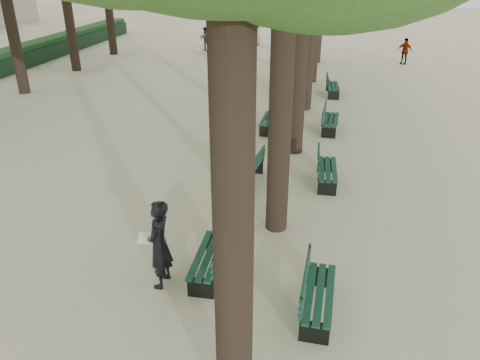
# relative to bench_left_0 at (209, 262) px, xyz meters

# --- Properties ---
(ground) EXTENTS (120.00, 120.00, 0.00)m
(ground) POSITION_rel_bench_left_0_xyz_m (-0.37, -0.90, -0.27)
(ground) COLOR beige
(ground) RESTS_ON ground
(bench_left_0) EXTENTS (0.61, 1.81, 0.92)m
(bench_left_0) POSITION_rel_bench_left_0_xyz_m (0.00, 0.00, 0.00)
(bench_left_0) COLOR black
(bench_left_0) RESTS_ON ground
(bench_left_1) EXTENTS (0.79, 1.86, 0.92)m
(bench_left_1) POSITION_rel_bench_left_0_xyz_m (-0.00, 4.34, 0.00)
(bench_left_1) COLOR black
(bench_left_1) RESTS_ON ground
(bench_left_2) EXTENTS (0.61, 1.81, 0.92)m
(bench_left_2) POSITION_rel_bench_left_0_xyz_m (0.00, 9.10, 0.00)
(bench_left_2) COLOR black
(bench_left_2) RESTS_ON ground
(bench_left_3) EXTENTS (0.80, 1.86, 0.92)m
(bench_left_3) POSITION_rel_bench_left_0_xyz_m (-0.00, 14.12, 0.00)
(bench_left_3) COLOR black
(bench_left_3) RESTS_ON ground
(bench_right_0) EXTENTS (0.62, 1.82, 0.92)m
(bench_right_0) POSITION_rel_bench_left_0_xyz_m (2.27, -0.77, 0.00)
(bench_right_0) COLOR black
(bench_right_0) RESTS_ON ground
(bench_right_1) EXTENTS (0.66, 1.83, 0.92)m
(bench_right_1) POSITION_rel_bench_left_0_xyz_m (2.27, 4.84, 0.00)
(bench_right_1) COLOR black
(bench_right_1) RESTS_ON ground
(bench_right_2) EXTENTS (0.65, 1.82, 0.92)m
(bench_right_2) POSITION_rel_bench_left_0_xyz_m (2.27, 9.42, 0.00)
(bench_right_2) COLOR black
(bench_right_2) RESTS_ON ground
(bench_right_3) EXTENTS (0.72, 1.84, 0.92)m
(bench_right_3) POSITION_rel_bench_left_0_xyz_m (2.27, 14.55, 0.00)
(bench_right_3) COLOR black
(bench_right_3) RESTS_ON ground
(man_with_map) EXTENTS (0.64, 0.77, 1.89)m
(man_with_map) POSITION_rel_bench_left_0_xyz_m (-0.85, -0.52, 0.67)
(man_with_map) COLOR black
(man_with_map) RESTS_ON ground
(pedestrian_d) EXTENTS (0.70, 0.90, 1.71)m
(pedestrian_d) POSITION_rel_bench_left_0_xyz_m (-3.54, 27.44, 0.58)
(pedestrian_d) COLOR #262628
(pedestrian_d) RESTS_ON ground
(pedestrian_b) EXTENTS (0.66, 1.13, 1.67)m
(pedestrian_b) POSITION_rel_bench_left_0_xyz_m (-0.65, 23.35, 0.56)
(pedestrian_b) COLOR #262628
(pedestrian_b) RESTS_ON ground
(pedestrian_a) EXTENTS (0.77, 0.73, 1.55)m
(pedestrian_a) POSITION_rel_bench_left_0_xyz_m (-6.72, 24.77, 0.50)
(pedestrian_a) COLOR #262628
(pedestrian_a) RESTS_ON ground
(pedestrian_e) EXTENTS (1.62, 1.21, 1.82)m
(pedestrian_e) POSITION_rel_bench_left_0_xyz_m (-6.16, 24.10, 0.64)
(pedestrian_e) COLOR #262628
(pedestrian_e) RESTS_ON ground
(pedestrian_c) EXTENTS (0.95, 0.67, 1.54)m
(pedestrian_c) POSITION_rel_bench_left_0_xyz_m (6.39, 22.57, 0.50)
(pedestrian_c) COLOR #262628
(pedestrian_c) RESTS_ON ground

